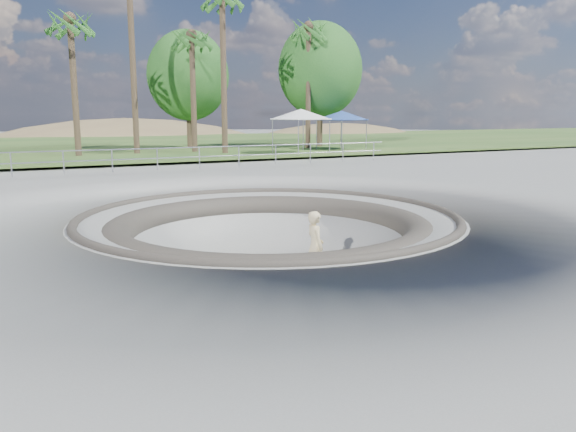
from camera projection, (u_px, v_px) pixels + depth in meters
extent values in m
plane|color=#979793|center=(269.00, 216.00, 15.16)|extent=(180.00, 180.00, 0.00)
torus|color=#979793|center=(269.00, 287.00, 15.52)|extent=(14.00, 14.00, 4.00)
cylinder|color=#979793|center=(269.00, 285.00, 15.51)|extent=(6.60, 6.60, 0.10)
torus|color=#474239|center=(269.00, 217.00, 15.17)|extent=(10.24, 10.24, 0.24)
torus|color=#474239|center=(269.00, 232.00, 15.24)|extent=(8.91, 8.91, 0.81)
cube|color=#2F5722|center=(89.00, 145.00, 44.93)|extent=(180.00, 36.00, 0.12)
ellipsoid|color=brown|center=(129.00, 197.00, 72.74)|extent=(61.60, 44.00, 28.60)
ellipsoid|color=brown|center=(339.00, 173.00, 77.34)|extent=(42.00, 30.00, 19.50)
cylinder|color=gray|center=(157.00, 148.00, 25.47)|extent=(25.00, 0.05, 0.05)
cylinder|color=gray|center=(157.00, 158.00, 25.55)|extent=(25.00, 0.05, 0.05)
cube|color=olive|center=(315.00, 282.00, 15.39)|extent=(0.80, 0.47, 0.02)
cylinder|color=#A4A4A8|center=(315.00, 283.00, 15.40)|extent=(0.09, 0.16, 0.03)
cylinder|color=#A4A4A8|center=(315.00, 283.00, 15.40)|extent=(0.09, 0.16, 0.03)
cylinder|color=white|center=(315.00, 283.00, 15.40)|extent=(0.07, 0.05, 0.06)
cylinder|color=white|center=(315.00, 283.00, 15.40)|extent=(0.07, 0.05, 0.06)
cylinder|color=white|center=(315.00, 283.00, 15.40)|extent=(0.07, 0.05, 0.06)
cylinder|color=white|center=(315.00, 283.00, 15.40)|extent=(0.07, 0.05, 0.06)
imported|color=beige|center=(315.00, 247.00, 15.21)|extent=(0.55, 0.76, 1.96)
cylinder|color=gray|center=(292.00, 138.00, 33.81)|extent=(0.06, 0.06, 2.01)
cylinder|color=gray|center=(329.00, 137.00, 34.95)|extent=(0.06, 0.06, 2.01)
cylinder|color=gray|center=(274.00, 136.00, 36.05)|extent=(0.06, 0.06, 2.01)
cylinder|color=gray|center=(309.00, 136.00, 37.20)|extent=(0.06, 0.06, 2.01)
cube|color=white|center=(301.00, 119.00, 35.31)|extent=(3.25, 3.25, 0.08)
cone|color=white|center=(301.00, 114.00, 35.25)|extent=(5.32, 5.32, 0.64)
cylinder|color=gray|center=(336.00, 136.00, 37.93)|extent=(0.06, 0.06, 1.94)
cylinder|color=gray|center=(366.00, 135.00, 39.03)|extent=(0.06, 0.06, 1.94)
cylinder|color=gray|center=(317.00, 135.00, 40.09)|extent=(0.06, 0.06, 1.94)
cylinder|color=gray|center=(347.00, 134.00, 41.19)|extent=(0.06, 0.06, 1.94)
cube|color=#2A499A|center=(342.00, 120.00, 39.37)|extent=(3.19, 3.19, 0.08)
cone|color=#2A499A|center=(342.00, 115.00, 39.32)|extent=(5.09, 5.09, 0.62)
cylinder|color=brown|center=(74.00, 88.00, 32.45)|extent=(0.36, 0.36, 7.98)
cylinder|color=brown|center=(132.00, 47.00, 33.90)|extent=(0.36, 0.36, 13.04)
cylinder|color=brown|center=(193.00, 94.00, 36.01)|extent=(0.36, 0.36, 7.56)
cylinder|color=brown|center=(224.00, 75.00, 34.57)|extent=(0.36, 0.36, 9.86)
cylinder|color=brown|center=(308.00, 88.00, 39.97)|extent=(0.36, 0.36, 8.70)
cylinder|color=brown|center=(189.00, 115.00, 40.29)|extent=(0.44, 0.44, 4.88)
ellipsoid|color=#205B1F|center=(188.00, 75.00, 39.79)|extent=(5.82, 5.29, 6.35)
cylinder|color=brown|center=(320.00, 112.00, 42.82)|extent=(0.44, 0.44, 5.43)
ellipsoid|color=#205B1F|center=(320.00, 70.00, 42.26)|extent=(6.49, 5.90, 7.08)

